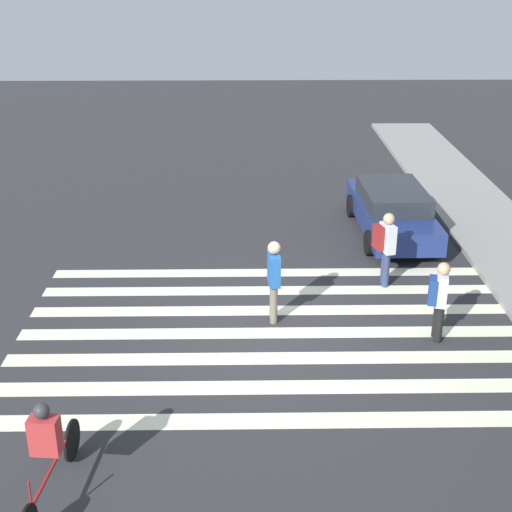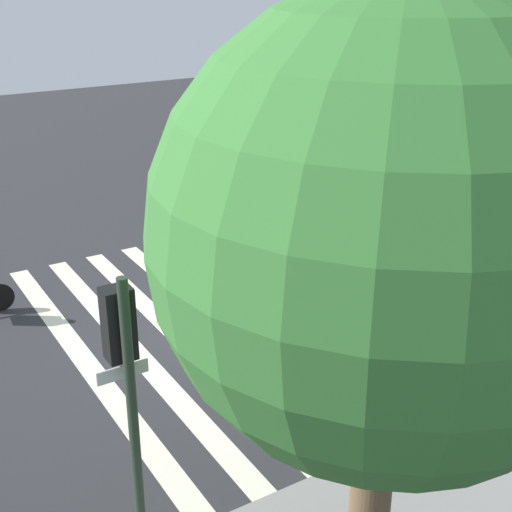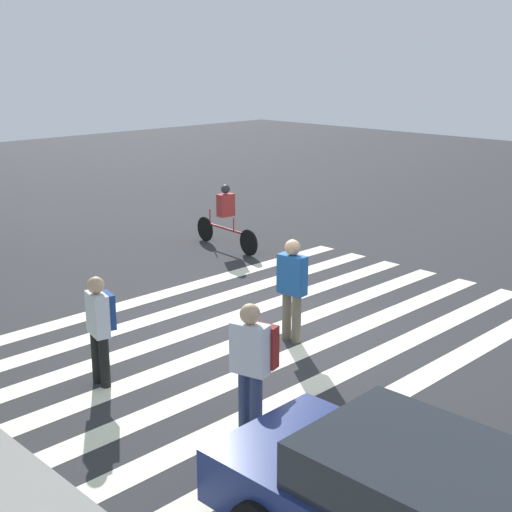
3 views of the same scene
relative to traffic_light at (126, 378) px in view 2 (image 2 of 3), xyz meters
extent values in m
plane|color=#2D2D30|center=(-4.01, -5.29, -2.92)|extent=(60.00, 60.00, 0.00)
cube|color=gray|center=(-4.01, 0.96, -2.85)|extent=(36.00, 2.50, 0.14)
cube|color=#F2EDCC|center=(-6.90, -5.29, -2.92)|extent=(0.43, 10.00, 0.01)
cube|color=#F2EDCC|center=(-5.93, -5.29, -2.92)|extent=(0.43, 10.00, 0.01)
cube|color=#F2EDCC|center=(-4.97, -5.29, -2.92)|extent=(0.43, 10.00, 0.01)
cube|color=#F2EDCC|center=(-4.01, -5.29, -2.92)|extent=(0.43, 10.00, 0.01)
cube|color=#F2EDCC|center=(-3.04, -5.29, -2.92)|extent=(0.43, 10.00, 0.01)
cube|color=#F2EDCC|center=(-2.08, -5.29, -2.92)|extent=(0.43, 10.00, 0.01)
cube|color=#F2EDCC|center=(-1.12, -5.29, -2.92)|extent=(0.43, 10.00, 0.01)
cylinder|color=#283828|center=(0.00, 0.13, -0.84)|extent=(0.12, 0.12, 4.17)
cube|color=black|center=(0.00, -0.08, 0.63)|extent=(0.32, 0.26, 0.84)
cube|color=silver|center=(0.00, -0.08, 0.03)|extent=(0.60, 0.02, 0.16)
sphere|color=#590F0F|center=(0.00, -0.24, 0.86)|extent=(0.15, 0.15, 0.15)
sphere|color=#59470F|center=(0.00, -0.24, 0.63)|extent=(0.15, 0.15, 0.15)
sphere|color=red|center=(0.00, -0.24, 0.40)|extent=(0.15, 0.15, 0.15)
cylinder|color=brown|center=(-2.13, 1.70, -1.43)|extent=(0.47, 0.47, 2.98)
sphere|color=#387A33|center=(-2.13, 1.70, 1.81)|extent=(4.69, 4.69, 4.69)
cylinder|color=navy|center=(-6.33, -2.61, -2.51)|extent=(0.15, 0.15, 0.82)
cylinder|color=navy|center=(-6.11, -2.61, -2.51)|extent=(0.15, 0.15, 0.82)
cube|color=silver|center=(-6.22, -2.61, -1.78)|extent=(0.52, 0.33, 0.65)
sphere|color=tan|center=(-6.22, -2.61, -1.33)|extent=(0.26, 0.26, 0.26)
cube|color=maroon|center=(-6.27, -2.80, -1.78)|extent=(0.39, 0.25, 0.55)
cylinder|color=black|center=(-3.82, -2.03, -2.53)|extent=(0.15, 0.15, 0.78)
cylinder|color=black|center=(-3.62, -2.03, -2.53)|extent=(0.15, 0.15, 0.78)
cube|color=silver|center=(-3.72, -2.03, -1.84)|extent=(0.49, 0.30, 0.62)
sphere|color=tan|center=(-3.72, -2.03, -1.41)|extent=(0.24, 0.24, 0.24)
cube|color=navy|center=(-3.68, -2.21, -1.84)|extent=(0.37, 0.23, 0.52)
cylinder|color=#6B6051|center=(-4.65, -5.21, -2.51)|extent=(0.16, 0.16, 0.83)
cylinder|color=#6B6051|center=(-4.44, -5.21, -2.51)|extent=(0.16, 0.16, 0.83)
cube|color=#1E5199|center=(-4.55, -5.21, -1.76)|extent=(0.50, 0.26, 0.66)
sphere|color=tan|center=(-4.55, -5.21, -1.30)|extent=(0.26, 0.26, 0.26)
cylinder|color=black|center=(-7.95, -2.67, -2.60)|extent=(0.64, 0.22, 0.64)
camera|label=1|loc=(8.45, -5.76, 4.12)|focal=50.00mm
camera|label=2|loc=(2.25, 6.40, 4.23)|focal=50.00mm
camera|label=3|loc=(-12.02, 3.04, 1.69)|focal=50.00mm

